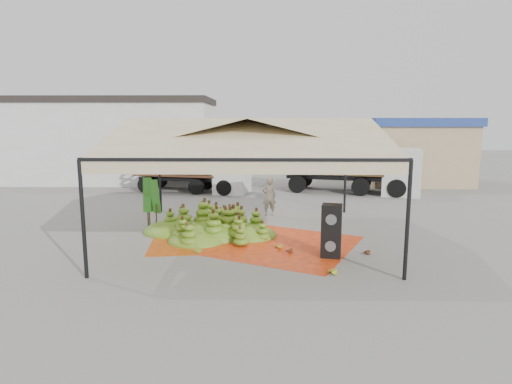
{
  "coord_description": "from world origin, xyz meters",
  "views": [
    {
      "loc": [
        0.45,
        -14.24,
        3.91
      ],
      "look_at": [
        0.2,
        1.5,
        1.3
      ],
      "focal_mm": 30.0,
      "sensor_mm": 36.0,
      "label": 1
    }
  ],
  "objects_px": {
    "truck_left": "(197,168)",
    "truck_right": "(357,165)",
    "banana_heap": "(211,220)",
    "speaker_stack": "(331,231)",
    "vendor": "(269,196)"
  },
  "relations": [
    {
      "from": "banana_heap",
      "to": "speaker_stack",
      "type": "xyz_separation_m",
      "value": [
        3.78,
        -2.45,
        0.25
      ]
    },
    {
      "from": "truck_right",
      "to": "vendor",
      "type": "bearing_deg",
      "value": -113.48
    },
    {
      "from": "truck_left",
      "to": "truck_right",
      "type": "distance_m",
      "value": 8.86
    },
    {
      "from": "banana_heap",
      "to": "truck_right",
      "type": "relative_size",
      "value": 0.65
    },
    {
      "from": "truck_left",
      "to": "truck_right",
      "type": "xyz_separation_m",
      "value": [
        8.86,
        -0.14,
        0.19
      ]
    },
    {
      "from": "speaker_stack",
      "to": "truck_right",
      "type": "height_order",
      "value": "truck_right"
    },
    {
      "from": "banana_heap",
      "to": "vendor",
      "type": "distance_m",
      "value": 3.71
    },
    {
      "from": "speaker_stack",
      "to": "vendor",
      "type": "height_order",
      "value": "vendor"
    },
    {
      "from": "banana_heap",
      "to": "truck_right",
      "type": "xyz_separation_m",
      "value": [
        6.99,
        9.1,
        0.98
      ]
    },
    {
      "from": "banana_heap",
      "to": "speaker_stack",
      "type": "height_order",
      "value": "speaker_stack"
    },
    {
      "from": "speaker_stack",
      "to": "banana_heap",
      "type": "bearing_deg",
      "value": 160.17
    },
    {
      "from": "speaker_stack",
      "to": "truck_right",
      "type": "xyz_separation_m",
      "value": [
        3.21,
        11.55,
        0.73
      ]
    },
    {
      "from": "speaker_stack",
      "to": "truck_left",
      "type": "height_order",
      "value": "truck_left"
    },
    {
      "from": "banana_heap",
      "to": "speaker_stack",
      "type": "distance_m",
      "value": 4.51
    },
    {
      "from": "vendor",
      "to": "truck_left",
      "type": "bearing_deg",
      "value": -69.27
    }
  ]
}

